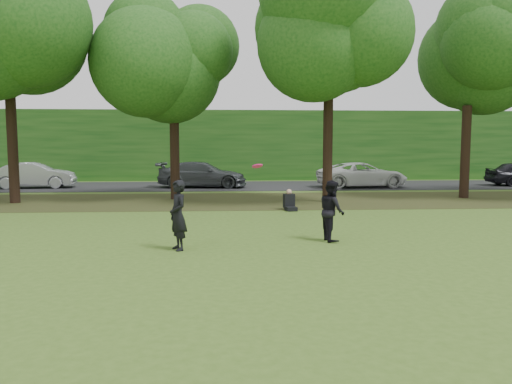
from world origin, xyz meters
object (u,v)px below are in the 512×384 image
frisbee (257,166)px  player_left (178,215)px  player_right (332,211)px  seated_person (290,202)px

frisbee → player_left: bearing=-174.8°
player_left → player_right: 4.19m
player_left → seated_person: bearing=126.9°
frisbee → seated_person: size_ratio=0.39×
player_left → player_right: bearing=77.3°
player_left → seated_person: (3.76, 7.25, -0.56)m
player_right → seated_person: bearing=-3.5°
player_right → frisbee: (-2.09, -0.76, 1.26)m
player_left → frisbee: frisbee is taller
player_left → frisbee: bearing=69.4°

